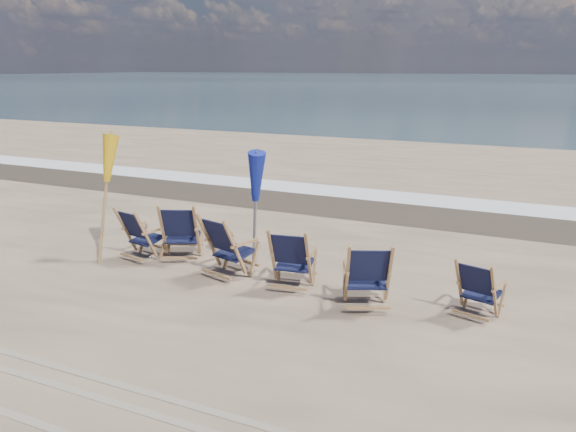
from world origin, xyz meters
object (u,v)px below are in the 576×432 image
Objects in this scene: beach_chair_0 at (146,237)px; beach_chair_1 at (197,233)px; umbrella_blue at (254,179)px; umbrella_yellow at (101,164)px; beach_chair_3 at (308,261)px; beach_chair_2 at (235,251)px; beach_chair_4 at (389,277)px; beach_chair_5 at (494,294)px.

beach_chair_0 is 0.92× the size of beach_chair_1.
umbrella_yellow is at bearing -168.67° from umbrella_blue.
beach_chair_2 is at bearing -3.92° from beach_chair_3.
beach_chair_2 is 2.57m from beach_chair_4.
beach_chair_4 is 2.82m from umbrella_blue.
beach_chair_0 is 1.50m from umbrella_yellow.
beach_chair_3 is at bearing 16.42° from beach_chair_5.
beach_chair_3 is at bearing -159.39° from beach_chair_2.
beach_chair_1 is at bearing 179.48° from umbrella_blue.
umbrella_blue is (-1.20, 0.51, 1.11)m from beach_chair_3.
beach_chair_2 is 1.25m from beach_chair_3.
beach_chair_4 is 1.20× the size of beach_chair_5.
beach_chair_2 is 3.98m from beach_chair_5.
beach_chair_3 is 2.73m from beach_chair_5.
beach_chair_5 is (5.90, -0.00, -0.06)m from beach_chair_0.
beach_chair_1 is 5.15m from beach_chair_5.
beach_chair_4 is at bearing 164.66° from beach_chair_3.
beach_chair_1 is 1.05× the size of beach_chair_3.
beach_chair_5 is at bearing -168.35° from beach_chair_0.
beach_chair_4 is 5.43m from umbrella_yellow.
beach_chair_0 is 0.44× the size of umbrella_yellow.
beach_chair_4 is at bearing -1.14° from umbrella_yellow.
beach_chair_1 is 0.51× the size of umbrella_blue.
umbrella_blue is (-2.52, 0.66, 1.10)m from beach_chair_4.
beach_chair_0 is 5.90m from beach_chair_5.
umbrella_blue is at bearing -78.86° from beach_chair_2.
umbrella_blue reaches higher than beach_chair_2.
beach_chair_4 is at bearing 23.36° from beach_chair_5.
beach_chair_2 is 2.98m from umbrella_yellow.
umbrella_yellow is (-6.70, -0.09, 1.33)m from beach_chair_5.
beach_chair_1 reaches higher than beach_chair_5.
beach_chair_2 reaches higher than beach_chair_0.
beach_chair_2 is (1.92, -0.15, 0.05)m from beach_chair_0.
beach_chair_0 is at bearing -25.68° from beach_chair_4.
beach_chair_0 is 2.31m from umbrella_blue.
beach_chair_1 reaches higher than beach_chair_0.
beach_chair_4 is (4.49, -0.20, 0.03)m from beach_chair_0.
beach_chair_5 is at bearing -162.10° from beach_chair_2.
umbrella_yellow is at bearing 14.65° from beach_chair_2.
beach_chair_4 reaches higher than beach_chair_3.
umbrella_yellow is at bearing 18.20° from beach_chair_0.
umbrella_blue is at bearing -37.89° from beach_chair_4.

